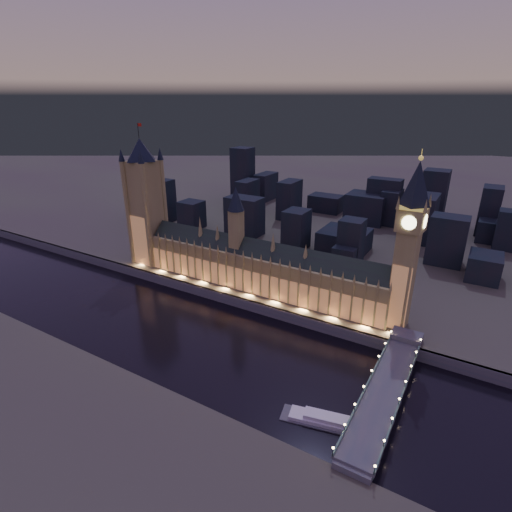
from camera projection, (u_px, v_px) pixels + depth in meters
The scene contains 9 objects.
ground_plane at pixel (208, 334), 267.24m from camera, with size 2000.00×2000.00×0.00m, color black.
north_bank at pixel (391, 186), 681.36m from camera, with size 2000.00×960.00×8.00m, color #463539.
embankment_wall at pixel (241, 303), 298.51m from camera, with size 2000.00×2.50×8.00m, color #414B57.
palace_of_westminster at pixel (258, 267), 305.56m from camera, with size 202.00×21.36×78.00m.
victoria_tower at pixel (145, 196), 343.27m from camera, with size 31.68×31.68×119.79m.
elizabeth_tower at pixel (409, 234), 239.40m from camera, with size 18.00×18.00×112.74m.
westminster_bridge at pixel (386, 391), 206.85m from camera, with size 18.04×113.00×15.90m.
river_boat at pixel (330, 421), 193.29m from camera, with size 49.15×21.06×4.50m.
city_backdrop at pixel (369, 211), 436.78m from camera, with size 476.22×215.63×73.12m.
Camera 1 is at (143.61, -180.49, 148.17)m, focal length 28.00 mm.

